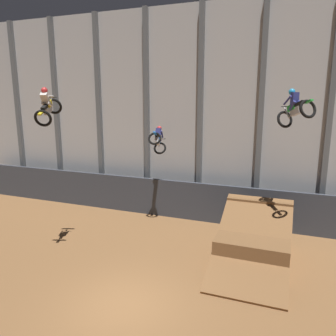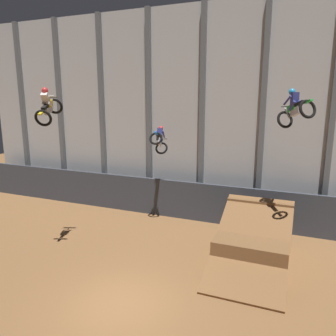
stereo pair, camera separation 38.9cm
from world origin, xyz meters
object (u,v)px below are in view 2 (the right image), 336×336
rider_bike_left_air (48,107)px  rider_bike_center_air (159,140)px  dirt_ramp (254,241)px  rider_bike_right_air (295,109)px

rider_bike_left_air → rider_bike_center_air: size_ratio=1.07×
rider_bike_left_air → rider_bike_center_air: bearing=42.3°
dirt_ramp → rider_bike_center_air: rider_bike_center_air is taller
dirt_ramp → rider_bike_center_air: (-5.74, 2.71, 3.92)m
rider_bike_center_air → rider_bike_right_air: size_ratio=1.00×
dirt_ramp → rider_bike_right_air: 5.90m
rider_bike_left_air → dirt_ramp: bearing=-2.6°
rider_bike_center_air → rider_bike_right_air: 7.69m
rider_bike_center_air → rider_bike_right_air: (6.99, -2.64, 1.85)m
dirt_ramp → rider_bike_left_air: bearing=-162.9°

